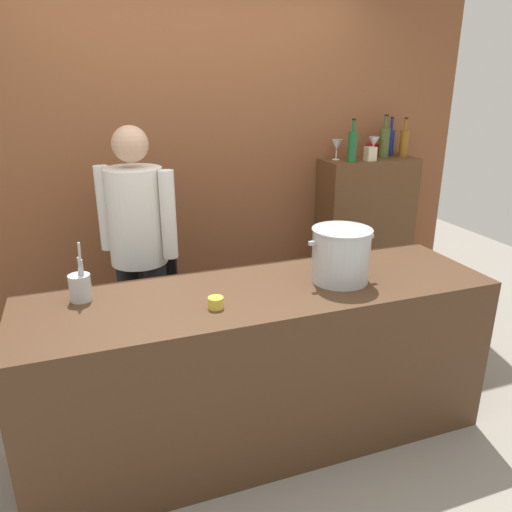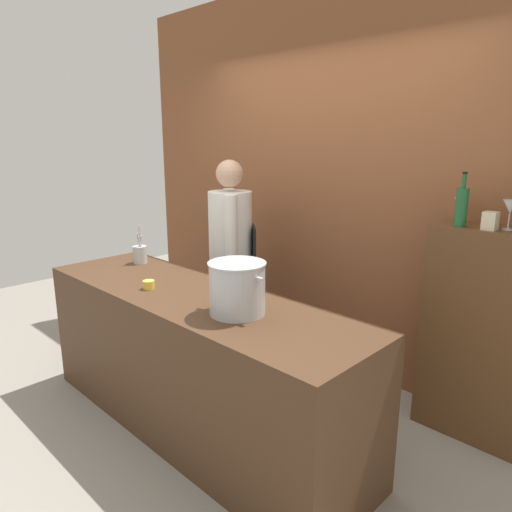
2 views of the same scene
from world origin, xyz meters
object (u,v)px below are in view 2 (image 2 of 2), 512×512
utensil_crock (140,254)px  wine_glass_short (511,208)px  wine_bottle_green (462,206)px  chef (231,249)px  butter_jar (149,285)px  wine_glass_wide (461,205)px  spice_tin_cream (490,221)px  stockpot_large (237,288)px

utensil_crock → wine_glass_short: 2.48m
wine_bottle_green → wine_glass_short: 0.25m
chef → butter_jar: (0.23, -0.91, -0.04)m
wine_glass_wide → spice_tin_cream: size_ratio=1.48×
stockpot_large → wine_glass_wide: wine_glass_wide is taller
chef → spice_tin_cream: bearing=-129.6°
wine_glass_wide → wine_glass_short: 0.30m
chef → stockpot_large: size_ratio=4.46×
wine_bottle_green → spice_tin_cream: wine_bottle_green is taller
spice_tin_cream → stockpot_large: bearing=-127.3°
chef → wine_glass_wide: chef is taller
utensil_crock → wine_bottle_green: wine_bottle_green is taller
butter_jar → wine_bottle_green: bearing=41.1°
wine_glass_wide → wine_glass_short: wine_glass_short is taller
utensil_crock → butter_jar: (0.58, -0.30, -0.04)m
butter_jar → spice_tin_cream: (1.57, 1.23, 0.44)m
wine_glass_short → wine_glass_wide: bearing=169.3°
wine_glass_short → wine_bottle_green: bearing=-160.7°
wine_glass_short → spice_tin_cream: bearing=-133.7°
wine_glass_wide → wine_glass_short: bearing=-10.7°
wine_glass_short → spice_tin_cream: size_ratio=1.64×
chef → utensil_crock: chef is taller
chef → stockpot_large: (0.93, -0.81, 0.08)m
utensil_crock → wine_bottle_green: 2.24m
wine_bottle_green → spice_tin_cream: size_ratio=3.06×
utensil_crock → wine_glass_wide: (1.93, 1.06, 0.46)m
chef → wine_glass_short: 1.97m
wine_glass_wide → utensil_crock: bearing=-151.3°
wine_bottle_green → wine_glass_short: (0.24, 0.08, 0.01)m
chef → wine_glass_short: size_ratio=9.85×
butter_jar → chef: bearing=104.2°
spice_tin_cream → wine_bottle_green: bearing=-177.8°
stockpot_large → wine_bottle_green: (0.70, 1.12, 0.40)m
stockpot_large → wine_glass_short: 1.58m
butter_jar → wine_glass_short: (1.64, 1.31, 0.52)m
chef → spice_tin_cream: (1.80, 0.32, 0.40)m
chef → wine_bottle_green: (1.63, 0.31, 0.47)m
butter_jar → wine_glass_short: size_ratio=0.43×
utensil_crock → butter_jar: size_ratio=4.02×
wine_glass_wide → wine_bottle_green: bearing=-68.2°
wine_glass_short → spice_tin_cream: 0.13m
chef → spice_tin_cream: 1.87m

